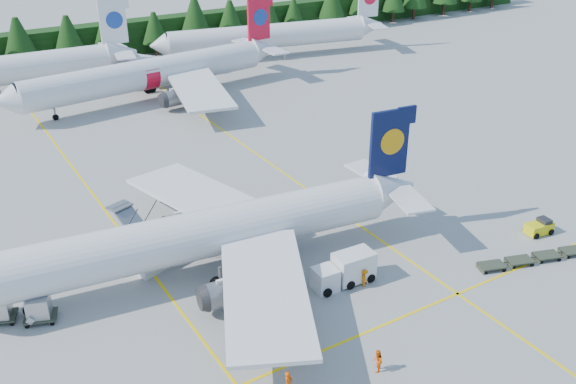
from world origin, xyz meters
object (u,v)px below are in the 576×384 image
baggage_tug (539,227)px  airliner_navy (182,240)px  airstairs (154,253)px  service_truck (344,270)px  airliner_red (143,75)px

baggage_tug → airliner_navy: bearing=167.3°
airstairs → service_truck: (12.15, -11.14, 0.34)m
airliner_navy → airstairs: size_ratio=5.62×
airliner_navy → baggage_tug: bearing=-12.1°
airliner_red → baggage_tug: 59.65m
airstairs → baggage_tug: size_ratio=2.70×
baggage_tug → airstairs: bearing=162.9°
service_truck → baggage_tug: service_truck is taller
airstairs → service_truck: bearing=-62.2°
service_truck → airliner_red: bearing=89.6°
airstairs → baggage_tug: airstairs is taller
airliner_red → baggage_tug: airliner_red is taller
airstairs → baggage_tug: 35.60m
airstairs → airliner_navy: bearing=-87.1°
service_truck → baggage_tug: size_ratio=2.01×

